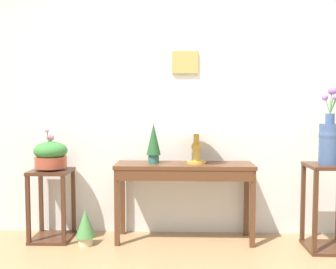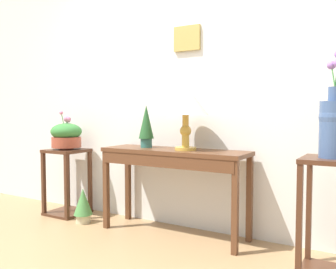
# 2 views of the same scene
# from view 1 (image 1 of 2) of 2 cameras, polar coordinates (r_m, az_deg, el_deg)

# --- Properties ---
(back_wall_with_art) EXTENTS (9.00, 0.13, 2.80)m
(back_wall_with_art) POSITION_cam_1_polar(r_m,az_deg,el_deg) (3.90, 2.80, 5.76)
(back_wall_with_art) COLOR silver
(back_wall_with_art) RESTS_ON ground
(console_table) EXTENTS (1.31, 0.40, 0.75)m
(console_table) POSITION_cam_1_polar(r_m,az_deg,el_deg) (3.64, 2.46, -6.05)
(console_table) COLOR #56331E
(console_table) RESTS_ON ground
(table_lamp) EXTENTS (0.39, 0.39, 0.56)m
(table_lamp) POSITION_cam_1_polar(r_m,az_deg,el_deg) (3.61, 4.28, 2.04)
(table_lamp) COLOR gold
(table_lamp) RESTS_ON console_table
(potted_plant_on_console) EXTENTS (0.14, 0.14, 0.39)m
(potted_plant_on_console) POSITION_cam_1_polar(r_m,az_deg,el_deg) (3.64, -2.17, -1.08)
(potted_plant_on_console) COLOR #2D665B
(potted_plant_on_console) RESTS_ON console_table
(pedestal_stand_left) EXTENTS (0.38, 0.38, 0.69)m
(pedestal_stand_left) POSITION_cam_1_polar(r_m,az_deg,el_deg) (3.92, -16.98, -10.02)
(pedestal_stand_left) COLOR #472819
(pedestal_stand_left) RESTS_ON ground
(planter_bowl_wide_left) EXTENTS (0.32, 0.32, 0.40)m
(planter_bowl_wide_left) POSITION_cam_1_polar(r_m,az_deg,el_deg) (3.83, -17.13, -2.90)
(planter_bowl_wide_left) COLOR #9E4733
(planter_bowl_wide_left) RESTS_ON pedestal_stand_left
(pedestal_stand_right) EXTENTS (0.38, 0.38, 0.78)m
(pedestal_stand_right) POSITION_cam_1_polar(r_m,az_deg,el_deg) (3.77, 22.72, -9.99)
(pedestal_stand_right) COLOR #472819
(pedestal_stand_right) RESTS_ON ground
(flower_vase_tall_right) EXTENTS (0.19, 0.19, 0.69)m
(flower_vase_tall_right) POSITION_cam_1_polar(r_m,az_deg,el_deg) (3.67, 23.00, -0.40)
(flower_vase_tall_right) COLOR #3D5684
(flower_vase_tall_right) RESTS_ON pedestal_stand_right
(potted_plant_floor) EXTENTS (0.18, 0.18, 0.34)m
(potted_plant_floor) POSITION_cam_1_polar(r_m,az_deg,el_deg) (3.73, -12.25, -13.22)
(potted_plant_floor) COLOR beige
(potted_plant_floor) RESTS_ON ground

